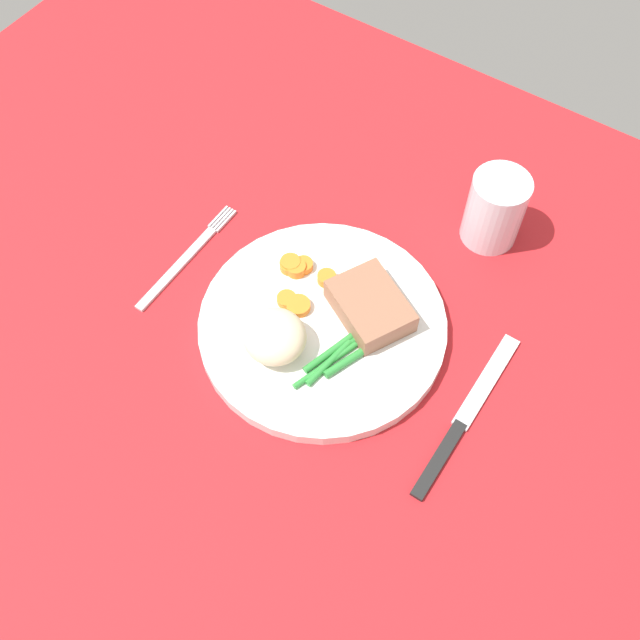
{
  "coord_description": "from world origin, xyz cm",
  "views": [
    {
      "loc": [
        25.93,
        -33.52,
        70.48
      ],
      "look_at": [
        3.98,
        -0.47,
        4.6
      ],
      "focal_mm": 41.97,
      "sensor_mm": 36.0,
      "label": 1
    }
  ],
  "objects_px": {
    "meat_portion": "(370,306)",
    "knife": "(464,418)",
    "fork": "(187,257)",
    "dinner_plate": "(320,329)",
    "water_glass": "(494,213)"
  },
  "relations": [
    {
      "from": "meat_portion",
      "to": "fork",
      "type": "bearing_deg",
      "value": -168.46
    },
    {
      "from": "dinner_plate",
      "to": "water_glass",
      "type": "bearing_deg",
      "value": 67.91
    },
    {
      "from": "water_glass",
      "to": "fork",
      "type": "bearing_deg",
      "value": -140.58
    },
    {
      "from": "dinner_plate",
      "to": "meat_portion",
      "type": "distance_m",
      "value": 0.06
    },
    {
      "from": "fork",
      "to": "knife",
      "type": "relative_size",
      "value": 0.81
    },
    {
      "from": "fork",
      "to": "meat_portion",
      "type": "bearing_deg",
      "value": 14.17
    },
    {
      "from": "meat_portion",
      "to": "knife",
      "type": "relative_size",
      "value": 0.42
    },
    {
      "from": "dinner_plate",
      "to": "water_glass",
      "type": "relative_size",
      "value": 2.97
    },
    {
      "from": "fork",
      "to": "knife",
      "type": "distance_m",
      "value": 0.35
    },
    {
      "from": "meat_portion",
      "to": "dinner_plate",
      "type": "bearing_deg",
      "value": -130.6
    },
    {
      "from": "meat_portion",
      "to": "fork",
      "type": "xyz_separation_m",
      "value": [
        -0.21,
        -0.04,
        -0.03
      ]
    },
    {
      "from": "meat_portion",
      "to": "knife",
      "type": "distance_m",
      "value": 0.15
    },
    {
      "from": "dinner_plate",
      "to": "water_glass",
      "type": "distance_m",
      "value": 0.24
    },
    {
      "from": "fork",
      "to": "dinner_plate",
      "type": "bearing_deg",
      "value": 3.45
    },
    {
      "from": "dinner_plate",
      "to": "knife",
      "type": "bearing_deg",
      "value": -0.94
    }
  ]
}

